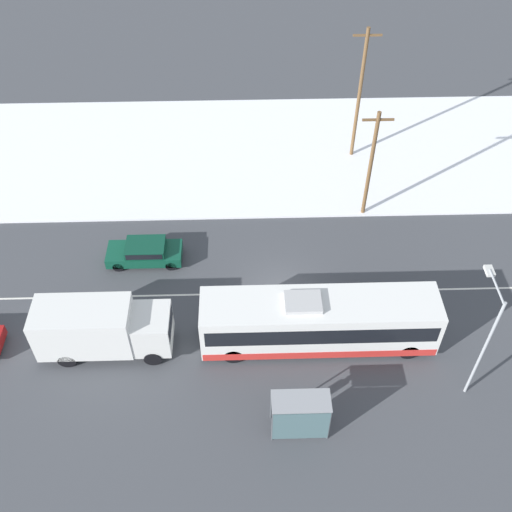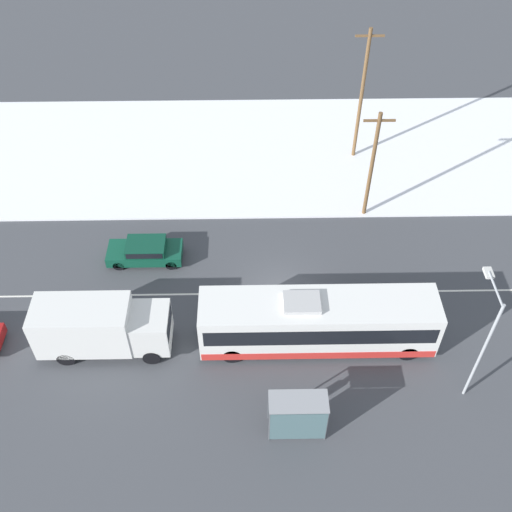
{
  "view_description": "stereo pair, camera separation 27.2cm",
  "coord_description": "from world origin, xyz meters",
  "px_view_note": "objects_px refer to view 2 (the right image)",
  "views": [
    {
      "loc": [
        -1.94,
        -21.99,
        25.48
      ],
      "look_at": [
        -1.27,
        1.57,
        1.4
      ],
      "focal_mm": 42.0,
      "sensor_mm": 36.0,
      "label": 1
    },
    {
      "loc": [
        -1.67,
        -22.0,
        25.48
      ],
      "look_at": [
        -1.27,
        1.57,
        1.4
      ],
      "focal_mm": 42.0,
      "sensor_mm": 36.0,
      "label": 2
    }
  ],
  "objects_px": {
    "bus_shelter": "(298,415)",
    "utility_pole_roadside": "(372,165)",
    "pedestrian_at_stop": "(296,401)",
    "utility_pole_snowlot": "(362,95)",
    "streetlamp": "(485,332)",
    "sedan_car": "(145,250)",
    "city_bus": "(318,322)",
    "box_truck": "(99,326)"
  },
  "relations": [
    {
      "from": "streetlamp",
      "to": "utility_pole_roadside",
      "type": "height_order",
      "value": "utility_pole_roadside"
    },
    {
      "from": "streetlamp",
      "to": "utility_pole_roadside",
      "type": "xyz_separation_m",
      "value": [
        -3.0,
        12.69,
        -0.35
      ]
    },
    {
      "from": "bus_shelter",
      "to": "utility_pole_snowlot",
      "type": "bearing_deg",
      "value": 75.8
    },
    {
      "from": "pedestrian_at_stop",
      "to": "streetlamp",
      "type": "height_order",
      "value": "streetlamp"
    },
    {
      "from": "streetlamp",
      "to": "utility_pole_roadside",
      "type": "distance_m",
      "value": 13.04
    },
    {
      "from": "box_truck",
      "to": "sedan_car",
      "type": "relative_size",
      "value": 1.54
    },
    {
      "from": "city_bus",
      "to": "sedan_car",
      "type": "relative_size",
      "value": 2.73
    },
    {
      "from": "box_truck",
      "to": "streetlamp",
      "type": "bearing_deg",
      "value": -8.27
    },
    {
      "from": "pedestrian_at_stop",
      "to": "streetlamp",
      "type": "relative_size",
      "value": 0.25
    },
    {
      "from": "sedan_car",
      "to": "utility_pole_snowlot",
      "type": "distance_m",
      "value": 17.38
    },
    {
      "from": "utility_pole_roadside",
      "to": "pedestrian_at_stop",
      "type": "bearing_deg",
      "value": -110.6
    },
    {
      "from": "streetlamp",
      "to": "sedan_car",
      "type": "bearing_deg",
      "value": 151.57
    },
    {
      "from": "utility_pole_snowlot",
      "to": "box_truck",
      "type": "bearing_deg",
      "value": -132.62
    },
    {
      "from": "city_bus",
      "to": "bus_shelter",
      "type": "distance_m",
      "value": 5.38
    },
    {
      "from": "city_bus",
      "to": "box_truck",
      "type": "xyz_separation_m",
      "value": [
        -10.94,
        -0.14,
        0.09
      ]
    },
    {
      "from": "pedestrian_at_stop",
      "to": "bus_shelter",
      "type": "bearing_deg",
      "value": -89.02
    },
    {
      "from": "box_truck",
      "to": "sedan_car",
      "type": "distance_m",
      "value": 6.53
    },
    {
      "from": "utility_pole_snowlot",
      "to": "sedan_car",
      "type": "bearing_deg",
      "value": -143.53
    },
    {
      "from": "streetlamp",
      "to": "utility_pole_roadside",
      "type": "relative_size",
      "value": 0.9
    },
    {
      "from": "utility_pole_roadside",
      "to": "utility_pole_snowlot",
      "type": "bearing_deg",
      "value": 88.72
    },
    {
      "from": "city_bus",
      "to": "utility_pole_roadside",
      "type": "bearing_deg",
      "value": 68.39
    },
    {
      "from": "bus_shelter",
      "to": "streetlamp",
      "type": "distance_m",
      "value": 9.02
    },
    {
      "from": "city_bus",
      "to": "utility_pole_snowlot",
      "type": "distance_m",
      "value": 17.01
    },
    {
      "from": "streetlamp",
      "to": "city_bus",
      "type": "bearing_deg",
      "value": 158.46
    },
    {
      "from": "streetlamp",
      "to": "utility_pole_snowlot",
      "type": "relative_size",
      "value": 0.71
    },
    {
      "from": "sedan_car",
      "to": "pedestrian_at_stop",
      "type": "xyz_separation_m",
      "value": [
        8.13,
        -10.29,
        0.32
      ]
    },
    {
      "from": "city_bus",
      "to": "box_truck",
      "type": "distance_m",
      "value": 10.94
    },
    {
      "from": "sedan_car",
      "to": "city_bus",
      "type": "bearing_deg",
      "value": 147.03
    },
    {
      "from": "utility_pole_roadside",
      "to": "utility_pole_snowlot",
      "type": "xyz_separation_m",
      "value": [
        0.14,
        6.23,
        0.98
      ]
    },
    {
      "from": "pedestrian_at_stop",
      "to": "utility_pole_snowlot",
      "type": "relative_size",
      "value": 0.18
    },
    {
      "from": "box_truck",
      "to": "utility_pole_snowlot",
      "type": "distance_m",
      "value": 22.41
    },
    {
      "from": "pedestrian_at_stop",
      "to": "utility_pole_roadside",
      "type": "bearing_deg",
      "value": 69.4
    },
    {
      "from": "utility_pole_roadside",
      "to": "utility_pole_snowlot",
      "type": "distance_m",
      "value": 6.31
    },
    {
      "from": "streetlamp",
      "to": "utility_pole_roadside",
      "type": "bearing_deg",
      "value": 103.3
    },
    {
      "from": "city_bus",
      "to": "sedan_car",
      "type": "distance_m",
      "value": 11.34
    },
    {
      "from": "city_bus",
      "to": "utility_pole_snowlot",
      "type": "height_order",
      "value": "utility_pole_snowlot"
    },
    {
      "from": "pedestrian_at_stop",
      "to": "streetlamp",
      "type": "bearing_deg",
      "value": 9.54
    },
    {
      "from": "city_bus",
      "to": "bus_shelter",
      "type": "height_order",
      "value": "city_bus"
    },
    {
      "from": "box_truck",
      "to": "pedestrian_at_stop",
      "type": "distance_m",
      "value": 10.41
    },
    {
      "from": "sedan_car",
      "to": "streetlamp",
      "type": "distance_m",
      "value": 19.01
    },
    {
      "from": "bus_shelter",
      "to": "utility_pole_roadside",
      "type": "relative_size",
      "value": 0.35
    },
    {
      "from": "box_truck",
      "to": "streetlamp",
      "type": "height_order",
      "value": "streetlamp"
    }
  ]
}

